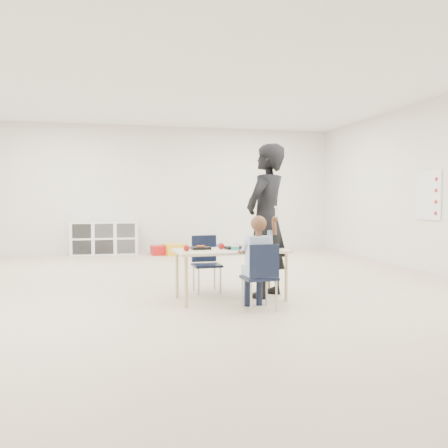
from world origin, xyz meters
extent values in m
plane|color=beige|center=(0.00, 0.00, 0.00)|extent=(9.00, 9.00, 0.00)
plane|color=white|center=(0.00, 0.00, 2.80)|extent=(9.00, 9.00, 0.00)
cube|color=white|center=(0.00, 4.50, 1.40)|extent=(8.00, 0.02, 2.80)
cube|color=white|center=(0.00, -4.50, 1.40)|extent=(8.00, 0.02, 2.80)
cube|color=beige|center=(0.33, -0.77, 0.58)|extent=(1.33, 0.72, 0.03)
cube|color=black|center=(0.39, -0.72, 0.61)|extent=(0.23, 0.17, 0.03)
cube|color=black|center=(-0.01, -0.68, 0.61)|extent=(0.23, 0.17, 0.03)
cube|color=white|center=(0.36, -0.88, 0.65)|extent=(0.07, 0.07, 0.10)
ellipsoid|color=tan|center=(0.60, -0.86, 0.63)|extent=(0.09, 0.09, 0.07)
sphere|color=maroon|center=(0.23, -0.71, 0.63)|extent=(0.07, 0.07, 0.07)
sphere|color=maroon|center=(-0.20, -0.84, 0.63)|extent=(0.07, 0.07, 0.07)
cube|color=white|center=(-1.20, 4.28, 0.35)|extent=(1.40, 0.40, 0.70)
cube|color=white|center=(3.98, 0.60, 1.25)|extent=(0.02, 0.60, 0.80)
imported|color=black|center=(0.80, -0.68, 0.92)|extent=(0.79, 0.79, 1.85)
cube|color=#B21114|center=(-0.07, 3.97, 0.10)|extent=(0.33, 0.41, 0.19)
cube|color=gold|center=(0.24, 3.86, 0.12)|extent=(0.42, 0.51, 0.23)
cube|color=#1752B1|center=(1.03, 3.78, 0.11)|extent=(0.40, 0.48, 0.21)
camera|label=1|loc=(-1.00, -6.13, 1.18)|focal=38.00mm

